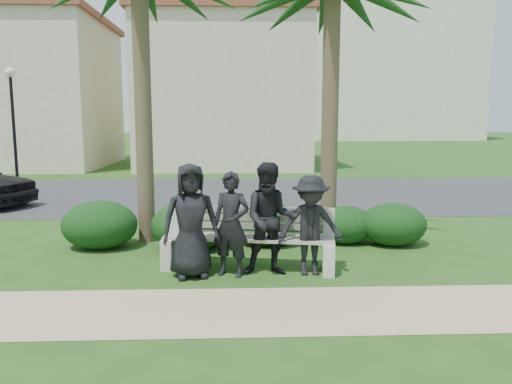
% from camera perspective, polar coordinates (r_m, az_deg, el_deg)
% --- Properties ---
extents(ground, '(160.00, 160.00, 0.00)m').
position_cam_1_polar(ground, '(8.09, 0.89, -8.61)').
color(ground, '#224D16').
rests_on(ground, ground).
extents(footpath, '(30.00, 1.60, 0.01)m').
position_cam_1_polar(footpath, '(6.39, 1.81, -13.32)').
color(footpath, tan).
rests_on(footpath, ground).
extents(asphalt_street, '(160.00, 8.00, 0.01)m').
position_cam_1_polar(asphalt_street, '(15.91, -0.70, -0.18)').
color(asphalt_street, '#2D2D30').
rests_on(asphalt_street, ground).
extents(stucco_bldg_left, '(10.40, 8.40, 7.30)m').
position_cam_1_polar(stucco_bldg_left, '(28.24, -26.92, 10.11)').
color(stucco_bldg_left, '#C6BA94').
rests_on(stucco_bldg_left, ground).
extents(stucco_bldg_right, '(8.40, 8.40, 7.30)m').
position_cam_1_polar(stucco_bldg_right, '(25.77, -3.61, 11.24)').
color(stucco_bldg_right, '#C6BA94').
rests_on(stucco_bldg_right, ground).
extents(hotel_tower, '(26.00, 18.00, 37.30)m').
position_cam_1_polar(hotel_tower, '(65.31, 11.06, 17.95)').
color(hotel_tower, beige).
rests_on(hotel_tower, ground).
extents(street_lamp, '(0.36, 0.36, 4.29)m').
position_cam_1_polar(street_lamp, '(21.51, -26.10, 9.07)').
color(street_lamp, black).
rests_on(street_lamp, ground).
extents(park_bench, '(2.78, 1.05, 0.94)m').
position_cam_1_polar(park_bench, '(7.92, -0.89, -5.80)').
color(park_bench, gray).
rests_on(park_bench, ground).
extents(man_a, '(0.94, 0.72, 1.72)m').
position_cam_1_polar(man_a, '(7.50, -7.48, -3.28)').
color(man_a, black).
rests_on(man_a, ground).
extents(man_b, '(0.67, 0.55, 1.59)m').
position_cam_1_polar(man_b, '(7.51, -2.85, -3.70)').
color(man_b, black).
rests_on(man_b, ground).
extents(man_c, '(0.85, 0.68, 1.72)m').
position_cam_1_polar(man_c, '(7.56, 1.67, -3.11)').
color(man_c, black).
rests_on(man_c, ground).
extents(man_d, '(0.99, 0.57, 1.53)m').
position_cam_1_polar(man_d, '(7.61, 6.25, -3.81)').
color(man_d, black).
rests_on(man_d, ground).
extents(hedge_a, '(1.38, 1.14, 0.90)m').
position_cam_1_polar(hedge_a, '(9.64, -17.44, -3.45)').
color(hedge_a, black).
rests_on(hedge_a, ground).
extents(hedge_b, '(1.41, 1.17, 0.92)m').
position_cam_1_polar(hedge_b, '(9.19, -7.57, -3.65)').
color(hedge_b, black).
rests_on(hedge_b, ground).
extents(hedge_c, '(1.08, 0.89, 0.70)m').
position_cam_1_polar(hedge_c, '(9.55, -5.30, -3.83)').
color(hedge_c, black).
rests_on(hedge_c, ground).
extents(hedge_d, '(1.28, 1.06, 0.84)m').
position_cam_1_polar(hedge_d, '(9.45, 1.40, -3.51)').
color(hedge_d, black).
rests_on(hedge_d, ground).
extents(hedge_e, '(1.13, 0.93, 0.73)m').
position_cam_1_polar(hedge_e, '(9.74, 10.19, -3.59)').
color(hedge_e, black).
rests_on(hedge_e, ground).
extents(hedge_f, '(1.25, 1.04, 0.82)m').
position_cam_1_polar(hedge_f, '(9.78, 15.40, -3.46)').
color(hedge_f, black).
rests_on(hedge_f, ground).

